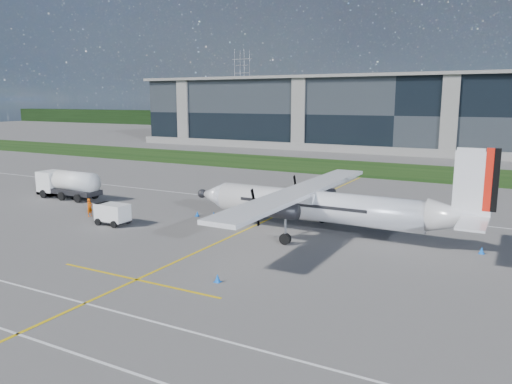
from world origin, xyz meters
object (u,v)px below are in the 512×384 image
(safety_cone_portwing, at_px, (218,278))
(safety_cone_stbdwing, at_px, (350,202))
(pylon_west, at_px, (242,88))
(turboprop_aircraft, at_px, (327,189))
(safety_cone_fwd, at_px, (197,214))
(baggage_tug, at_px, (113,214))
(ground_crew_person, at_px, (90,206))
(safety_cone_tail, at_px, (482,250))
(fuel_tanker_truck, at_px, (65,184))
(safety_cone_nose_stbd, at_px, (214,214))

(safety_cone_portwing, bearing_deg, safety_cone_stbdwing, 90.09)
(pylon_west, relative_size, safety_cone_stbdwing, 60.00)
(turboprop_aircraft, xyz_separation_m, safety_cone_fwd, (-12.80, 0.55, -3.48))
(baggage_tug, distance_m, ground_crew_person, 4.25)
(ground_crew_person, distance_m, safety_cone_portwing, 21.26)
(safety_cone_tail, xyz_separation_m, safety_cone_stbdwing, (-13.28, 11.52, 0.00))
(fuel_tanker_truck, height_order, ground_crew_person, fuel_tanker_truck)
(safety_cone_nose_stbd, relative_size, safety_cone_fwd, 1.00)
(safety_cone_nose_stbd, height_order, safety_cone_fwd, same)
(turboprop_aircraft, bearing_deg, baggage_tug, -162.55)
(safety_cone_tail, xyz_separation_m, safety_cone_nose_stbd, (-22.56, 0.36, 0.00))
(safety_cone_tail, bearing_deg, fuel_tanker_truck, 179.84)
(pylon_west, height_order, ground_crew_person, pylon_west)
(baggage_tug, distance_m, safety_cone_nose_stbd, 8.94)
(turboprop_aircraft, xyz_separation_m, safety_cone_portwing, (-1.98, -12.74, -3.48))
(fuel_tanker_truck, bearing_deg, safety_cone_fwd, -0.85)
(ground_crew_person, bearing_deg, safety_cone_fwd, -61.91)
(turboprop_aircraft, distance_m, safety_cone_fwd, 13.27)
(baggage_tug, relative_size, safety_cone_portwing, 6.04)
(safety_cone_tail, bearing_deg, ground_crew_person, -171.45)
(pylon_west, xyz_separation_m, safety_cone_tail, (100.70, -140.56, -14.75))
(turboprop_aircraft, relative_size, fuel_tanker_truck, 3.08)
(safety_cone_fwd, xyz_separation_m, safety_cone_stbdwing, (10.77, 11.67, 0.00))
(baggage_tug, relative_size, safety_cone_fwd, 6.04)
(baggage_tug, bearing_deg, ground_crew_person, 162.92)
(pylon_west, relative_size, safety_cone_fwd, 60.00)
(safety_cone_tail, bearing_deg, safety_cone_portwing, -134.56)
(baggage_tug, distance_m, safety_cone_portwing, 17.05)
(turboprop_aircraft, xyz_separation_m, safety_cone_tail, (11.25, 0.70, -3.48))
(ground_crew_person, relative_size, safety_cone_fwd, 3.84)
(ground_crew_person, relative_size, safety_cone_nose_stbd, 3.84)
(ground_crew_person, bearing_deg, fuel_tanker_truck, 60.04)
(ground_crew_person, height_order, safety_cone_tail, ground_crew_person)
(pylon_west, height_order, safety_cone_tail, pylon_west)
(safety_cone_stbdwing, bearing_deg, baggage_tug, -130.99)
(safety_cone_fwd, height_order, safety_cone_stbdwing, same)
(ground_crew_person, xyz_separation_m, safety_cone_nose_stbd, (10.14, 5.28, -0.71))
(fuel_tanker_truck, xyz_separation_m, safety_cone_stbdwing, (28.42, 11.40, -1.26))
(pylon_west, height_order, safety_cone_stbdwing, pylon_west)
(baggage_tug, height_order, safety_cone_nose_stbd, baggage_tug)
(safety_cone_tail, height_order, safety_cone_stbdwing, same)
(pylon_west, bearing_deg, safety_cone_fwd, -61.42)
(safety_cone_tail, bearing_deg, baggage_tug, -167.86)
(safety_cone_tail, height_order, safety_cone_nose_stbd, same)
(safety_cone_stbdwing, bearing_deg, safety_cone_fwd, -132.72)
(safety_cone_nose_stbd, bearing_deg, safety_cone_stbdwing, 50.22)
(ground_crew_person, bearing_deg, safety_cone_stbdwing, -50.53)
(turboprop_aircraft, height_order, baggage_tug, turboprop_aircraft)
(pylon_west, xyz_separation_m, ground_crew_person, (68.01, -145.48, -14.04))
(turboprop_aircraft, xyz_separation_m, fuel_tanker_truck, (-30.44, 0.81, -2.22))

